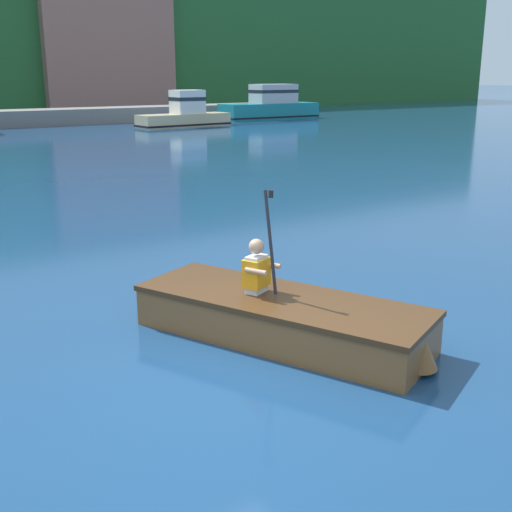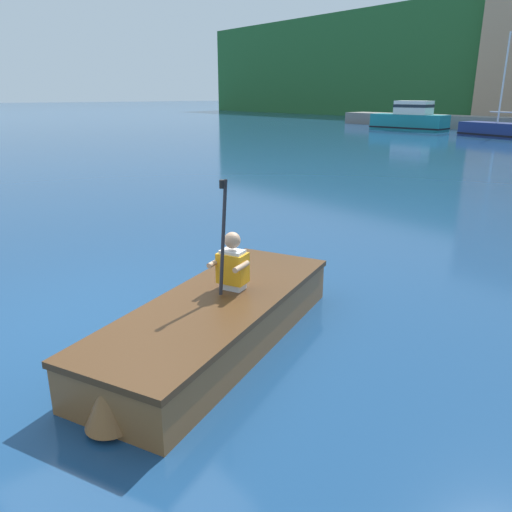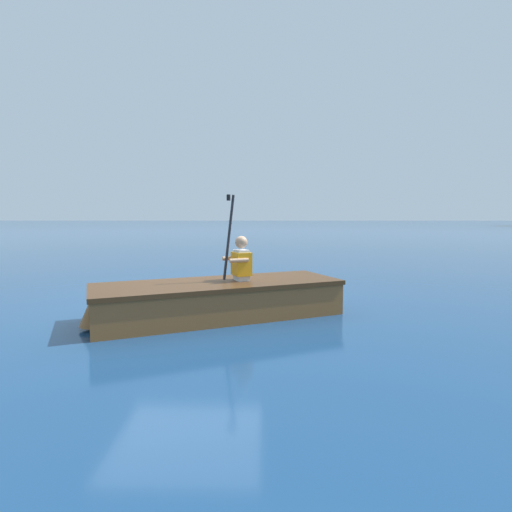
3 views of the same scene
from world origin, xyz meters
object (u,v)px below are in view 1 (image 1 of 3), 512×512
moored_boat_dock_east_inner (270,106)px  rowboat_foreground (285,316)px  person_paddler (257,269)px  moored_boat_dock_west_end (185,115)px

moored_boat_dock_east_inner → rowboat_foreground: 36.18m
rowboat_foreground → person_paddler: 0.60m
moored_boat_dock_west_end → person_paddler: 30.13m
moored_boat_dock_west_end → rowboat_foreground: 30.37m
moored_boat_dock_east_inner → person_paddler: size_ratio=5.75×
moored_boat_dock_east_inner → person_paddler: (-20.77, -29.39, -0.07)m
moored_boat_dock_west_end → rowboat_foreground: (-13.14, -27.37, -0.38)m
moored_boat_dock_west_end → person_paddler: (-13.29, -27.04, 0.10)m
rowboat_foreground → moored_boat_dock_west_end: bearing=64.4°
rowboat_foreground → person_paddler: bearing=113.9°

